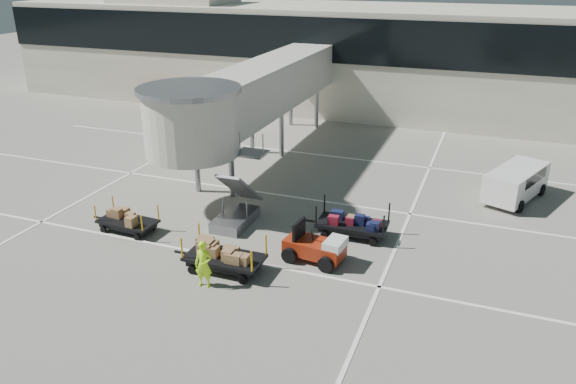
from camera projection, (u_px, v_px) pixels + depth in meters
name	position (u px, v px, depth m)	size (l,w,h in m)	color
ground	(211.00, 284.00, 21.22)	(140.00, 140.00, 0.00)	gray
lane_markings	(284.00, 193.00, 29.51)	(40.00, 30.00, 0.02)	white
terminal	(378.00, 57.00, 45.67)	(64.00, 12.11, 15.20)	silver
jet_bridge	(248.00, 96.00, 31.50)	(5.70, 20.40, 6.03)	beige
baggage_tug	(316.00, 247.00, 22.66)	(2.57, 1.80, 1.60)	maroon
suitcase_cart	(352.00, 224.00, 24.78)	(3.82, 1.63, 1.49)	black
box_cart_near	(224.00, 256.00, 21.94)	(3.80, 1.55, 1.49)	black
box_cart_far	(129.00, 222.00, 25.17)	(3.28, 1.46, 1.27)	black
ground_worker	(204.00, 264.00, 20.73)	(0.67, 0.44, 1.84)	#9BD816
minivan	(517.00, 180.00, 28.50)	(3.24, 4.70, 1.65)	silver
belt_loader	(166.00, 98.00, 46.84)	(4.04, 2.42, 1.83)	maroon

